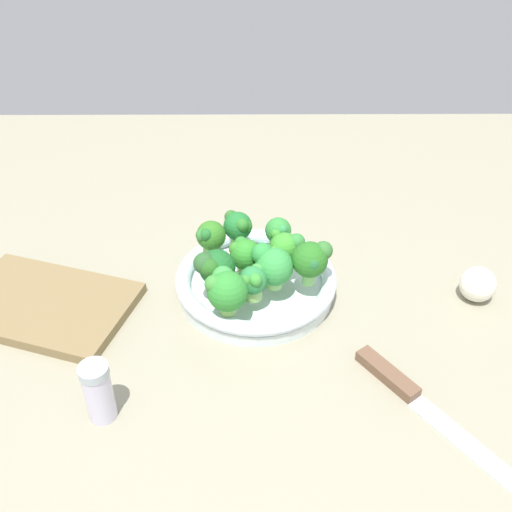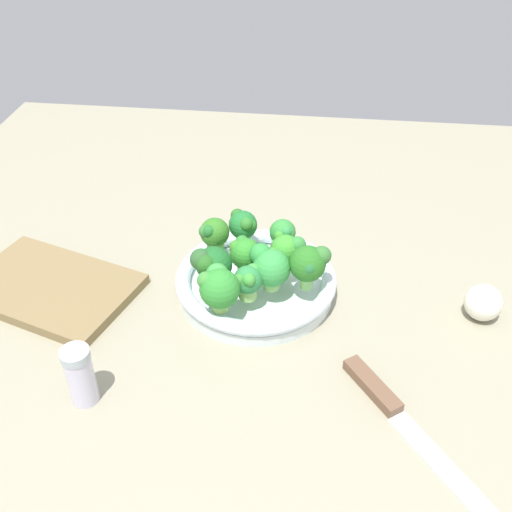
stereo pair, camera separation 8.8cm
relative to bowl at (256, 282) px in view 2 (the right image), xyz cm
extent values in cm
cube|color=gray|center=(1.49, -1.10, -3.31)|extent=(130.00, 130.00, 2.50)
cylinder|color=white|center=(0.00, 0.00, -1.15)|extent=(23.29, 23.29, 1.81)
torus|color=white|center=(0.00, 0.00, 0.87)|extent=(24.26, 24.26, 2.22)
cylinder|color=#95C863|center=(1.33, 0.11, 2.90)|extent=(2.60, 2.60, 1.85)
sphere|color=#30892A|center=(1.33, 0.11, 5.32)|extent=(4.62, 4.62, 4.62)
sphere|color=#378227|center=(2.89, -0.16, 6.16)|extent=(2.15, 2.15, 2.15)
sphere|color=#2E7E2C|center=(2.17, -0.93, 6.50)|extent=(2.05, 2.05, 2.05)
cylinder|color=#92CD68|center=(-2.59, 3.21, 2.83)|extent=(2.46, 2.46, 1.72)
sphere|color=green|center=(-2.59, 3.21, 5.47)|extent=(5.45, 5.45, 5.45)
sphere|color=#419135|center=(-1.06, 1.48, 6.64)|extent=(2.37, 2.37, 2.37)
sphere|color=green|center=(-0.89, 1.93, 6.80)|extent=(3.26, 3.26, 3.26)
sphere|color=#409130|center=(-2.46, 1.38, 5.85)|extent=(3.10, 3.10, 3.10)
cylinder|color=#8DCA61|center=(-4.21, -1.27, 3.02)|extent=(1.86, 1.86, 2.09)
sphere|color=green|center=(-4.21, -1.27, 5.58)|extent=(4.66, 4.66, 4.66)
sphere|color=#348337|center=(-5.91, -0.90, 6.62)|extent=(2.65, 2.65, 2.65)
sphere|color=#34822F|center=(-3.70, 0.11, 6.11)|extent=(2.11, 2.11, 2.11)
cylinder|color=#79BD50|center=(2.77, -6.19, 3.30)|extent=(1.98, 1.98, 2.66)
sphere|color=#21712F|center=(2.77, -6.19, 6.07)|extent=(4.43, 4.43, 4.43)
sphere|color=#2E7629|center=(2.07, -4.95, 7.08)|extent=(2.12, 2.12, 2.12)
sphere|color=#2B6625|center=(3.78, -7.37, 6.98)|extent=(2.12, 2.12, 2.12)
sphere|color=#246F22|center=(1.39, -5.43, 6.53)|extent=(1.94, 1.94, 1.94)
cylinder|color=#93C764|center=(0.45, 5.75, 2.88)|extent=(2.59, 2.59, 1.81)
sphere|color=#2D8341|center=(0.45, 5.75, 5.10)|extent=(4.04, 4.04, 4.04)
sphere|color=#3B8233|center=(1.50, 6.76, 5.83)|extent=(1.81, 1.81, 1.81)
sphere|color=#3E8F3F|center=(-0.15, 4.61, 5.90)|extent=(2.07, 2.07, 2.07)
sphere|color=green|center=(0.11, 7.02, 6.17)|extent=(1.89, 1.89, 1.89)
cylinder|color=#82C457|center=(5.46, 4.08, 3.17)|extent=(2.05, 2.05, 2.39)
sphere|color=#1D6226|center=(5.46, 4.08, 6.05)|extent=(5.20, 5.20, 5.20)
sphere|color=#26601F|center=(6.31, 5.59, 7.16)|extent=(2.76, 2.76, 2.76)
sphere|color=#2D5922|center=(4.64, 5.94, 6.66)|extent=(2.20, 2.20, 2.20)
sphere|color=#2B5A2B|center=(7.14, 4.76, 7.33)|extent=(3.09, 3.09, 3.09)
cylinder|color=#87C259|center=(3.88, 8.76, 2.92)|extent=(2.27, 2.27, 1.89)
sphere|color=#2F8A30|center=(3.88, 8.76, 5.68)|extent=(5.57, 5.57, 5.57)
sphere|color=#3B8836|center=(5.71, 8.82, 7.00)|extent=(2.41, 2.41, 2.41)
sphere|color=green|center=(4.51, 6.93, 6.62)|extent=(3.15, 3.15, 3.15)
cylinder|color=#A0D76E|center=(-3.42, -5.45, 3.20)|extent=(2.61, 2.61, 2.46)
sphere|color=#338A38|center=(-3.42, -5.45, 5.74)|extent=(4.03, 4.03, 4.03)
sphere|color=#3D9130|center=(-3.10, -4.16, 6.00)|extent=(1.90, 1.90, 1.90)
sphere|color=#318741|center=(-3.99, -4.43, 6.57)|extent=(1.71, 1.71, 1.71)
cylinder|color=#7EC358|center=(6.70, -3.57, 3.35)|extent=(2.70, 2.70, 2.75)
sphere|color=#337723|center=(6.70, -3.57, 6.17)|extent=(4.47, 4.47, 4.47)
sphere|color=#247128|center=(7.59, -4.68, 6.49)|extent=(1.85, 1.85, 1.85)
sphere|color=#347630|center=(7.92, -2.62, 6.89)|extent=(2.01, 2.01, 2.01)
sphere|color=#236829|center=(7.31, -2.29, 7.21)|extent=(1.94, 1.94, 1.94)
cylinder|color=#8ACE69|center=(-7.60, 2.63, 3.28)|extent=(1.81, 1.81, 2.61)
sphere|color=#297022|center=(-7.60, 2.63, 6.29)|extent=(5.23, 5.23, 5.23)
sphere|color=#256B32|center=(-7.84, 4.07, 6.80)|extent=(2.37, 2.37, 2.37)
sphere|color=#357230|center=(-9.49, 2.04, 7.44)|extent=(2.73, 2.73, 2.73)
cube|color=silver|center=(-24.83, 27.89, -1.86)|extent=(12.15, 15.25, 0.40)
cube|color=brown|center=(-16.96, 17.17, -1.31)|extent=(7.45, 9.04, 1.50)
cube|color=olive|center=(31.21, 3.56, -1.26)|extent=(28.87, 23.34, 1.60)
sphere|color=white|center=(-33.06, 1.41, 0.63)|extent=(5.38, 5.38, 5.38)
cylinder|color=silver|center=(18.80, 22.96, 1.60)|extent=(3.42, 3.42, 7.31)
cylinder|color=#AFBCC4|center=(18.80, 22.96, 5.85)|extent=(3.59, 3.59, 1.20)
camera|label=1|loc=(0.40, 70.12, 57.85)|focal=42.18mm
camera|label=2|loc=(-8.36, 69.62, 57.85)|focal=42.18mm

